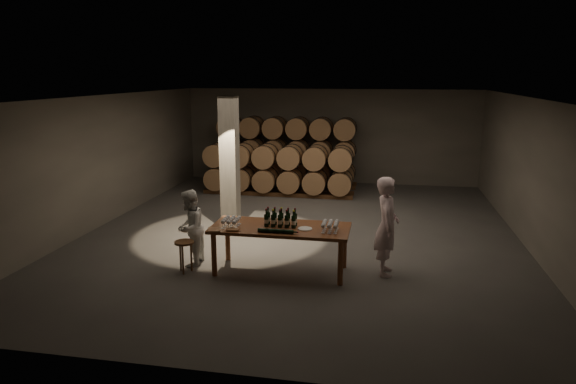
% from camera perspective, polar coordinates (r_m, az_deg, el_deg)
% --- Properties ---
extents(room, '(12.00, 12.00, 12.00)m').
position_cam_1_polar(room, '(12.51, -6.50, 3.24)').
color(room, '#4F4D4A').
rests_on(room, ground).
extents(tasting_table, '(2.60, 1.10, 0.90)m').
position_cam_1_polar(tasting_table, '(9.71, -0.85, -4.44)').
color(tasting_table, brown).
rests_on(tasting_table, ground).
extents(barrel_stack_back, '(4.70, 0.95, 2.31)m').
position_cam_1_polar(barrel_stack_back, '(17.26, -0.15, 4.67)').
color(barrel_stack_back, brown).
rests_on(barrel_stack_back, ground).
extents(barrel_stack_front, '(4.70, 0.95, 1.57)m').
position_cam_1_polar(barrel_stack_front, '(15.97, -1.10, 2.63)').
color(barrel_stack_front, brown).
rests_on(barrel_stack_front, ground).
extents(bottle_cluster, '(0.61, 0.24, 0.35)m').
position_cam_1_polar(bottle_cluster, '(9.67, -0.82, -3.11)').
color(bottle_cluster, black).
rests_on(bottle_cluster, tasting_table).
extents(lying_bottles, '(0.75, 0.08, 0.08)m').
position_cam_1_polar(lying_bottles, '(9.29, -1.32, -4.36)').
color(lying_bottles, black).
rests_on(lying_bottles, tasting_table).
extents(glass_cluster_left, '(0.30, 0.41, 0.17)m').
position_cam_1_polar(glass_cluster_left, '(9.73, -6.34, -3.11)').
color(glass_cluster_left, silver).
rests_on(glass_cluster_left, tasting_table).
extents(glass_cluster_right, '(0.31, 0.42, 0.18)m').
position_cam_1_polar(glass_cluster_right, '(9.43, 4.71, -3.57)').
color(glass_cluster_right, silver).
rests_on(glass_cluster_right, tasting_table).
extents(plate, '(0.27, 0.27, 0.02)m').
position_cam_1_polar(plate, '(9.53, 1.90, -4.10)').
color(plate, white).
rests_on(plate, tasting_table).
extents(notebook_near, '(0.24, 0.20, 0.03)m').
position_cam_1_polar(notebook_near, '(9.50, -6.14, -4.17)').
color(notebook_near, brown).
rests_on(notebook_near, tasting_table).
extents(notebook_corner, '(0.30, 0.34, 0.02)m').
position_cam_1_polar(notebook_corner, '(9.56, -8.20, -4.15)').
color(notebook_corner, brown).
rests_on(notebook_corner, tasting_table).
extents(pen, '(0.14, 0.02, 0.01)m').
position_cam_1_polar(pen, '(9.45, -5.64, -4.32)').
color(pen, black).
rests_on(pen, tasting_table).
extents(stool, '(0.37, 0.37, 0.61)m').
position_cam_1_polar(stool, '(9.98, -11.44, -6.00)').
color(stool, brown).
rests_on(stool, ground).
extents(person_man, '(0.46, 0.69, 1.88)m').
position_cam_1_polar(person_man, '(9.75, 10.92, -3.75)').
color(person_man, white).
rests_on(person_man, ground).
extents(person_woman, '(0.58, 0.74, 1.52)m').
position_cam_1_polar(person_woman, '(10.27, -10.88, -3.93)').
color(person_woman, white).
rests_on(person_woman, ground).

